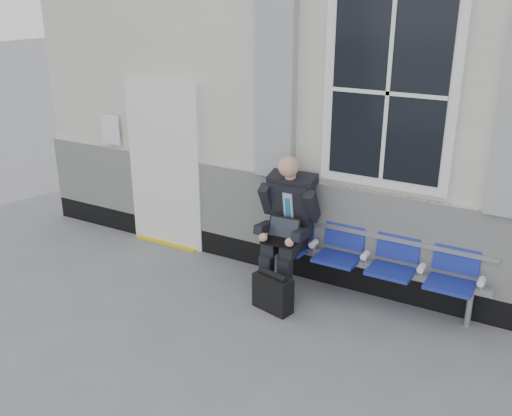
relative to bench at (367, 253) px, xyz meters
The scene contains 3 objects.
bench is the anchor object (origin of this frame).
businessman 0.94m from the bench, behind, with size 0.66×0.88×1.54m.
briefcase 1.11m from the bench, 136.77° to the right, with size 0.47×0.28×0.45m.
Camera 1 is at (-0.50, -4.09, 3.19)m, focal length 40.00 mm.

